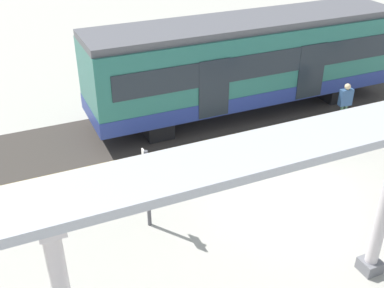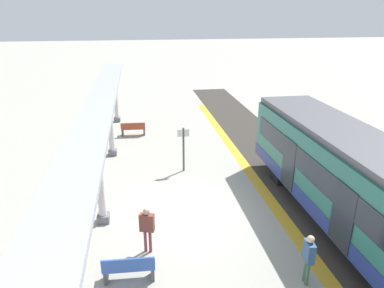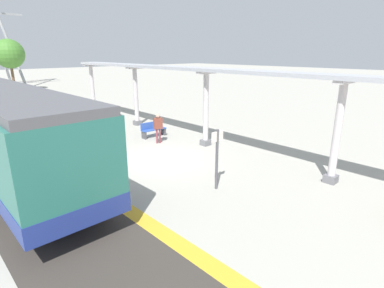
{
  "view_description": "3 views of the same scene",
  "coord_description": "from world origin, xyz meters",
  "px_view_note": "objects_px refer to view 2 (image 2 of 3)",
  "views": [
    {
      "loc": [
        8.75,
        -6.75,
        7.79
      ],
      "look_at": [
        -0.87,
        -2.45,
        1.74
      ],
      "focal_mm": 43.94,
      "sensor_mm": 36.0,
      "label": 1
    },
    {
      "loc": [
        1.77,
        11.81,
        7.35
      ],
      "look_at": [
        -0.58,
        -3.08,
        1.68
      ],
      "focal_mm": 33.21,
      "sensor_mm": 36.0,
      "label": 2
    },
    {
      "loc": [
        -7.82,
        -10.62,
        4.73
      ],
      "look_at": [
        0.27,
        -2.03,
        1.15
      ],
      "focal_mm": 28.5,
      "sensor_mm": 36.0,
      "label": 3
    }
  ],
  "objects_px": {
    "canopy_pillar_third": "(99,175)",
    "passenger_by_the_benches": "(147,225)",
    "bench_mid_platform": "(133,129)",
    "canopy_pillar_nearest": "(115,95)",
    "bench_far_end": "(129,268)",
    "train_near_carriage": "(347,180)",
    "platform_info_sign": "(183,145)",
    "canopy_pillar_second": "(110,121)",
    "passenger_waiting_near_edge": "(309,254)"
  },
  "relations": [
    {
      "from": "canopy_pillar_third",
      "to": "passenger_by_the_benches",
      "type": "bearing_deg",
      "value": 127.96
    },
    {
      "from": "bench_mid_platform",
      "to": "canopy_pillar_nearest",
      "type": "bearing_deg",
      "value": -70.68
    },
    {
      "from": "canopy_pillar_third",
      "to": "bench_far_end",
      "type": "bearing_deg",
      "value": 106.65
    },
    {
      "from": "passenger_by_the_benches",
      "to": "bench_mid_platform",
      "type": "bearing_deg",
      "value": -87.85
    },
    {
      "from": "train_near_carriage",
      "to": "bench_mid_platform",
      "type": "relative_size",
      "value": 7.68
    },
    {
      "from": "bench_mid_platform",
      "to": "platform_info_sign",
      "type": "xyz_separation_m",
      "value": [
        -2.41,
        5.68,
        0.89
      ]
    },
    {
      "from": "canopy_pillar_third",
      "to": "passenger_by_the_benches",
      "type": "xyz_separation_m",
      "value": [
        -1.57,
        2.01,
        -0.93
      ]
    },
    {
      "from": "canopy_pillar_nearest",
      "to": "canopy_pillar_third",
      "type": "relative_size",
      "value": 1.0
    },
    {
      "from": "passenger_by_the_benches",
      "to": "canopy_pillar_third",
      "type": "bearing_deg",
      "value": -52.04
    },
    {
      "from": "bench_mid_platform",
      "to": "platform_info_sign",
      "type": "bearing_deg",
      "value": 113.05
    },
    {
      "from": "canopy_pillar_second",
      "to": "bench_far_end",
      "type": "xyz_separation_m",
      "value": [
        -0.98,
        9.87,
        -1.49
      ]
    },
    {
      "from": "bench_far_end",
      "to": "passenger_by_the_benches",
      "type": "distance_m",
      "value": 1.51
    },
    {
      "from": "train_near_carriage",
      "to": "bench_far_end",
      "type": "xyz_separation_m",
      "value": [
        7.57,
        1.7,
        -1.38
      ]
    },
    {
      "from": "bench_mid_platform",
      "to": "passenger_by_the_benches",
      "type": "height_order",
      "value": "passenger_by_the_benches"
    },
    {
      "from": "canopy_pillar_second",
      "to": "canopy_pillar_third",
      "type": "relative_size",
      "value": 1.0
    },
    {
      "from": "train_near_carriage",
      "to": "canopy_pillar_third",
      "type": "distance_m",
      "value": 8.69
    },
    {
      "from": "canopy_pillar_third",
      "to": "platform_info_sign",
      "type": "distance_m",
      "value": 5.38
    },
    {
      "from": "canopy_pillar_nearest",
      "to": "passenger_waiting_near_edge",
      "type": "relative_size",
      "value": 2.4
    },
    {
      "from": "platform_info_sign",
      "to": "passenger_waiting_near_edge",
      "type": "distance_m",
      "value": 8.5
    },
    {
      "from": "canopy_pillar_nearest",
      "to": "bench_far_end",
      "type": "relative_size",
      "value": 2.51
    },
    {
      "from": "canopy_pillar_third",
      "to": "passenger_waiting_near_edge",
      "type": "relative_size",
      "value": 2.4
    },
    {
      "from": "train_near_carriage",
      "to": "passenger_by_the_benches",
      "type": "xyz_separation_m",
      "value": [
        6.98,
        0.43,
        -0.82
      ]
    },
    {
      "from": "canopy_pillar_second",
      "to": "platform_info_sign",
      "type": "distance_m",
      "value": 4.43
    },
    {
      "from": "passenger_waiting_near_edge",
      "to": "passenger_by_the_benches",
      "type": "relative_size",
      "value": 0.99
    },
    {
      "from": "passenger_by_the_benches",
      "to": "canopy_pillar_nearest",
      "type": "bearing_deg",
      "value": -83.99
    },
    {
      "from": "canopy_pillar_nearest",
      "to": "platform_info_sign",
      "type": "bearing_deg",
      "value": 111.72
    },
    {
      "from": "bench_mid_platform",
      "to": "bench_far_end",
      "type": "bearing_deg",
      "value": 89.34
    },
    {
      "from": "canopy_pillar_nearest",
      "to": "train_near_carriage",
      "type": "bearing_deg",
      "value": 120.56
    },
    {
      "from": "train_near_carriage",
      "to": "bench_far_end",
      "type": "distance_m",
      "value": 7.88
    },
    {
      "from": "bench_mid_platform",
      "to": "passenger_by_the_benches",
      "type": "relative_size",
      "value": 0.95
    },
    {
      "from": "bench_far_end",
      "to": "platform_info_sign",
      "type": "relative_size",
      "value": 0.69
    },
    {
      "from": "canopy_pillar_nearest",
      "to": "bench_far_end",
      "type": "xyz_separation_m",
      "value": [
        -0.98,
        16.18,
        -1.49
      ]
    },
    {
      "from": "canopy_pillar_third",
      "to": "canopy_pillar_nearest",
      "type": "bearing_deg",
      "value": -90.0
    },
    {
      "from": "train_near_carriage",
      "to": "canopy_pillar_second",
      "type": "xyz_separation_m",
      "value": [
        8.55,
        -8.17,
        0.11
      ]
    },
    {
      "from": "train_near_carriage",
      "to": "canopy_pillar_second",
      "type": "relative_size",
      "value": 3.06
    },
    {
      "from": "platform_info_sign",
      "to": "passenger_waiting_near_edge",
      "type": "xyz_separation_m",
      "value": [
        -2.43,
        8.14,
        -0.33
      ]
    },
    {
      "from": "passenger_waiting_near_edge",
      "to": "passenger_by_the_benches",
      "type": "xyz_separation_m",
      "value": [
        4.4,
        -2.13,
        0.01
      ]
    },
    {
      "from": "train_near_carriage",
      "to": "canopy_pillar_nearest",
      "type": "distance_m",
      "value": 16.81
    },
    {
      "from": "canopy_pillar_second",
      "to": "passenger_by_the_benches",
      "type": "distance_m",
      "value": 8.79
    },
    {
      "from": "canopy_pillar_nearest",
      "to": "platform_info_sign",
      "type": "height_order",
      "value": "canopy_pillar_nearest"
    },
    {
      "from": "canopy_pillar_second",
      "to": "passenger_by_the_benches",
      "type": "relative_size",
      "value": 2.38
    },
    {
      "from": "canopy_pillar_nearest",
      "to": "bench_mid_platform",
      "type": "distance_m",
      "value": 3.73
    },
    {
      "from": "bench_far_end",
      "to": "train_near_carriage",
      "type": "bearing_deg",
      "value": -167.33
    },
    {
      "from": "passenger_by_the_benches",
      "to": "bench_far_end",
      "type": "bearing_deg",
      "value": 65.13
    },
    {
      "from": "bench_far_end",
      "to": "passenger_waiting_near_edge",
      "type": "relative_size",
      "value": 0.95
    },
    {
      "from": "passenger_waiting_near_edge",
      "to": "passenger_by_the_benches",
      "type": "bearing_deg",
      "value": -25.8
    },
    {
      "from": "bench_mid_platform",
      "to": "passenger_waiting_near_edge",
      "type": "xyz_separation_m",
      "value": [
        -4.84,
        13.81,
        0.55
      ]
    },
    {
      "from": "train_near_carriage",
      "to": "bench_mid_platform",
      "type": "xyz_separation_m",
      "value": [
        7.42,
        -11.25,
        -1.38
      ]
    },
    {
      "from": "bench_mid_platform",
      "to": "bench_far_end",
      "type": "xyz_separation_m",
      "value": [
        0.15,
        12.95,
        0.0
      ]
    },
    {
      "from": "bench_far_end",
      "to": "passenger_by_the_benches",
      "type": "xyz_separation_m",
      "value": [
        -0.59,
        -1.27,
        0.56
      ]
    }
  ]
}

